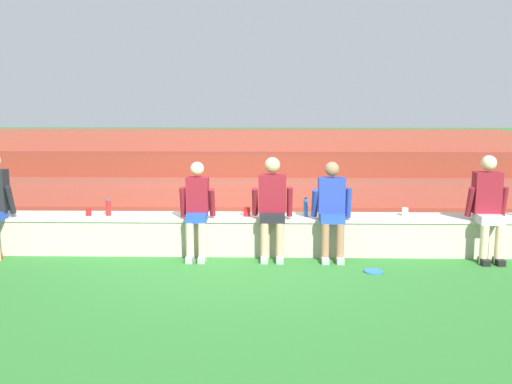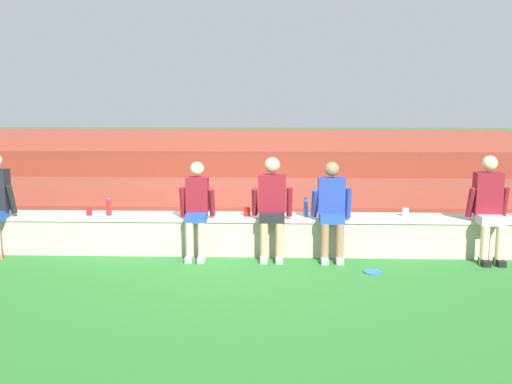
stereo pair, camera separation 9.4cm
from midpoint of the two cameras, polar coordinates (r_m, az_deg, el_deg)
ground_plane at (r=7.89m, az=-1.89°, el=-6.65°), size 80.00×80.00×0.00m
stone_seating_wall at (r=8.10m, az=-1.76°, el=-4.16°), size 8.50×0.62×0.54m
brick_bleachers at (r=10.50m, az=-0.88°, el=0.68°), size 10.25×3.10×1.60m
person_left_of_center at (r=7.75m, az=-5.69°, el=-1.61°), size 0.49×0.50×1.33m
person_center at (r=7.69m, az=1.99°, el=-1.23°), size 0.56×0.51×1.40m
person_right_of_center at (r=7.72m, az=8.04°, el=-1.57°), size 0.54×0.49×1.34m
person_far_right at (r=8.21m, az=22.91°, el=-1.24°), size 0.54×0.53×1.43m
water_bottle_near_right at (r=8.30m, az=-14.42°, el=-1.52°), size 0.07×0.07×0.24m
water_bottle_center_gap at (r=7.98m, az=5.41°, el=-1.59°), size 0.06×0.06×0.27m
plastic_cup_right_end at (r=8.39m, az=-16.29°, el=-1.91°), size 0.08×0.08×0.11m
plastic_cup_middle at (r=8.28m, az=15.26°, el=-1.99°), size 0.09×0.09×0.12m
plastic_cup_left_end at (r=7.98m, az=-0.59°, el=-2.02°), size 0.09×0.09×0.13m
frisbee at (r=7.36m, az=12.15°, el=-7.94°), size 0.24×0.24×0.02m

